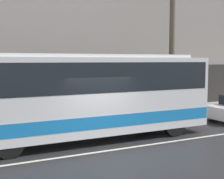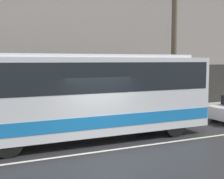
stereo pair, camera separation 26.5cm
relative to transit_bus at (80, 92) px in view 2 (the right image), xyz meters
The scene contains 6 objects.
ground_plane 2.61m from the transit_bus, 82.06° to the right, with size 60.00×60.00×0.00m, color #262628.
sidewalk 4.21m from the transit_bus, 86.22° to the left, with size 60.00×3.19×0.13m.
building_facade 6.87m from the transit_bus, 87.40° to the left, with size 60.00×0.35×12.27m.
lane_stripe 2.61m from the transit_bus, 82.06° to the right, with size 54.00×0.14×0.01m.
transit_bus is the anchor object (origin of this frame).
utility_pole_near 7.31m from the transit_bus, 23.43° to the left, with size 0.31×0.31×7.51m.
Camera 2 is at (-4.27, -9.54, 3.10)m, focal length 50.00 mm.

